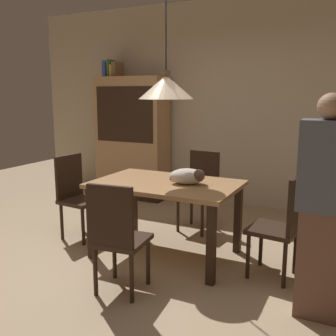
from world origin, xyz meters
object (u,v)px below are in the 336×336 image
(dining_table, at_px, (166,192))
(book_green_slim, at_px, (111,68))
(chair_near_front, at_px, (117,234))
(pendant_lamp, at_px, (166,87))
(chair_far_back, at_px, (200,187))
(book_blue_wide, at_px, (108,69))
(book_brown_thick, at_px, (118,69))
(hutch_bookcase, at_px, (132,140))
(person_standing, at_px, (323,209))
(book_yellow_short, at_px, (114,71))
(chair_right_side, at_px, (283,223))
(chair_left_side, at_px, (76,193))
(cat_sleeping, at_px, (188,176))

(dining_table, distance_m, book_green_slim, 2.92)
(chair_near_front, relative_size, pendant_lamp, 0.72)
(chair_far_back, distance_m, book_blue_wide, 2.59)
(book_green_slim, distance_m, book_brown_thick, 0.12)
(hutch_bookcase, height_order, person_standing, hutch_bookcase)
(book_blue_wide, bearing_deg, hutch_bookcase, -0.20)
(hutch_bookcase, bearing_deg, dining_table, -50.41)
(book_yellow_short, height_order, book_brown_thick, book_brown_thick)
(chair_near_front, xyz_separation_m, book_green_slim, (-1.87, 2.69, 1.47))
(chair_right_side, height_order, chair_far_back, same)
(chair_near_front, bearing_deg, chair_left_side, 142.09)
(pendant_lamp, relative_size, book_blue_wide, 5.42)
(pendant_lamp, bearing_deg, cat_sleeping, 5.87)
(chair_near_front, bearing_deg, hutch_bookcase, 119.24)
(chair_near_front, relative_size, book_brown_thick, 3.88)
(hutch_bookcase, height_order, book_green_slim, book_green_slim)
(dining_table, bearing_deg, book_brown_thick, 133.88)
(cat_sleeping, bearing_deg, hutch_bookcase, 133.95)
(dining_table, height_order, hutch_bookcase, hutch_bookcase)
(chair_far_back, bearing_deg, hutch_bookcase, 148.25)
(chair_left_side, distance_m, pendant_lamp, 1.61)
(chair_left_side, bearing_deg, hutch_bookcase, 101.53)
(cat_sleeping, bearing_deg, book_blue_wide, 140.18)
(pendant_lamp, bearing_deg, book_brown_thick, 133.88)
(chair_far_back, bearing_deg, chair_right_side, -38.40)
(book_blue_wide, bearing_deg, book_brown_thick, 0.00)
(chair_far_back, xyz_separation_m, book_green_slim, (-1.87, 0.93, 1.47))
(hutch_bookcase, distance_m, person_standing, 3.76)
(pendant_lamp, bearing_deg, chair_near_front, -89.46)
(book_blue_wide, distance_m, book_green_slim, 0.06)
(book_green_slim, height_order, book_yellow_short, book_green_slim)
(hutch_bookcase, relative_size, person_standing, 1.15)
(chair_left_side, xyz_separation_m, hutch_bookcase, (-0.37, 1.80, 0.38))
(dining_table, height_order, book_yellow_short, book_yellow_short)
(chair_left_side, bearing_deg, dining_table, -0.35)
(dining_table, distance_m, book_blue_wide, 2.95)
(person_standing, bearing_deg, book_blue_wide, 145.86)
(chair_far_back, xyz_separation_m, book_brown_thick, (-1.75, 0.93, 1.45))
(chair_near_front, bearing_deg, dining_table, 90.54)
(chair_near_front, bearing_deg, person_standing, 14.76)
(hutch_bookcase, bearing_deg, chair_far_back, -31.75)
(chair_near_front, distance_m, chair_right_side, 1.42)
(hutch_bookcase, bearing_deg, person_standing, -37.74)
(chair_far_back, bearing_deg, book_yellow_short, 152.86)
(pendant_lamp, xyz_separation_m, person_standing, (1.48, -0.49, -0.85))
(chair_near_front, xyz_separation_m, book_yellow_short, (-1.82, 2.69, 1.43))
(person_standing, bearing_deg, book_brown_thick, 144.42)
(chair_right_side, bearing_deg, book_green_slim, 148.67)
(dining_table, xyz_separation_m, book_yellow_short, (-1.81, 1.81, 1.29))
(chair_right_side, distance_m, person_standing, 0.67)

